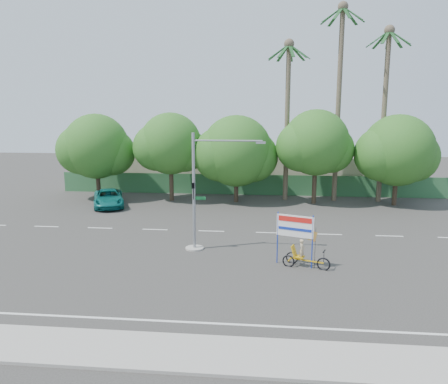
# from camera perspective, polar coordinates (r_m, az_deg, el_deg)

# --- Properties ---
(ground) EXTENTS (120.00, 120.00, 0.00)m
(ground) POSITION_cam_1_polar(r_m,az_deg,el_deg) (22.67, 0.78, -10.77)
(ground) COLOR #33302D
(ground) RESTS_ON ground
(sidewalk_near) EXTENTS (50.00, 2.40, 0.12)m
(sidewalk_near) POSITION_cam_1_polar(r_m,az_deg,el_deg) (15.93, -1.72, -20.45)
(sidewalk_near) COLOR gray
(sidewalk_near) RESTS_ON ground
(fence) EXTENTS (38.00, 0.08, 2.00)m
(fence) POSITION_cam_1_polar(r_m,az_deg,el_deg) (43.17, 3.26, 0.96)
(fence) COLOR #336B3D
(fence) RESTS_ON ground
(building_left) EXTENTS (12.00, 8.00, 4.00)m
(building_left) POSITION_cam_1_polar(r_m,az_deg,el_deg) (48.88, -8.30, 3.19)
(building_left) COLOR beige
(building_left) RESTS_ON ground
(building_right) EXTENTS (14.00, 8.00, 3.60)m
(building_right) POSITION_cam_1_polar(r_m,az_deg,el_deg) (47.86, 13.14, 2.62)
(building_right) COLOR beige
(building_right) RESTS_ON ground
(tree_far_left) EXTENTS (7.14, 6.00, 7.96)m
(tree_far_left) POSITION_cam_1_polar(r_m,az_deg,el_deg) (42.26, -16.39, 5.48)
(tree_far_left) COLOR #473828
(tree_far_left) RESTS_ON ground
(tree_left) EXTENTS (6.66, 5.60, 8.07)m
(tree_left) POSITION_cam_1_polar(r_m,az_deg,el_deg) (40.14, -7.06, 6.00)
(tree_left) COLOR #473828
(tree_left) RESTS_ON ground
(tree_center) EXTENTS (7.62, 6.40, 7.85)m
(tree_center) POSITION_cam_1_polar(r_m,az_deg,el_deg) (39.31, 1.55, 5.11)
(tree_center) COLOR #473828
(tree_center) RESTS_ON ground
(tree_right) EXTENTS (6.90, 5.80, 8.36)m
(tree_right) POSITION_cam_1_polar(r_m,az_deg,el_deg) (39.35, 11.84, 6.02)
(tree_right) COLOR #473828
(tree_right) RESTS_ON ground
(tree_far_right) EXTENTS (7.38, 6.20, 7.94)m
(tree_far_right) POSITION_cam_1_polar(r_m,az_deg,el_deg) (40.74, 21.67, 4.81)
(tree_far_right) COLOR #473828
(tree_far_right) RESTS_ON ground
(palm_tall) EXTENTS (3.73, 3.79, 17.45)m
(palm_tall) POSITION_cam_1_polar(r_m,az_deg,el_deg) (41.04, 14.83, 13.39)
(palm_tall) COLOR #70604C
(palm_tall) RESTS_ON ground
(palm_mid) EXTENTS (3.73, 3.79, 15.45)m
(palm_mid) POSITION_cam_1_polar(r_m,az_deg,el_deg) (41.79, 20.29, 11.57)
(palm_mid) COLOR #70604C
(palm_mid) RESTS_ON ground
(palm_short) EXTENTS (3.73, 3.79, 14.45)m
(palm_short) POSITION_cam_1_polar(r_m,az_deg,el_deg) (40.55, 8.30, 11.39)
(palm_short) COLOR #70604C
(palm_short) RESTS_ON ground
(traffic_signal) EXTENTS (4.72, 1.10, 7.00)m
(traffic_signal) POSITION_cam_1_polar(r_m,az_deg,el_deg) (25.88, -3.29, -1.31)
(traffic_signal) COLOR gray
(traffic_signal) RESTS_ON ground
(trike_billboard) EXTENTS (2.82, 1.30, 2.93)m
(trike_billboard) POSITION_cam_1_polar(r_m,az_deg,el_deg) (23.81, 9.84, -6.86)
(trike_billboard) COLOR black
(trike_billboard) RESTS_ON ground
(pickup_truck) EXTENTS (4.18, 5.80, 1.47)m
(pickup_truck) POSITION_cam_1_polar(r_m,az_deg,el_deg) (39.19, -14.85, -0.79)
(pickup_truck) COLOR #0E6762
(pickup_truck) RESTS_ON ground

